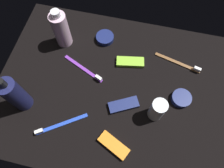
% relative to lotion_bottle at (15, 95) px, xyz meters
% --- Properties ---
extents(ground_plane, '(0.84, 0.64, 0.01)m').
position_rel_lotion_bottle_xyz_m(ground_plane, '(-0.29, -0.13, -0.08)').
color(ground_plane, black).
extents(lotion_bottle, '(0.06, 0.06, 0.18)m').
position_rel_lotion_bottle_xyz_m(lotion_bottle, '(0.00, 0.00, 0.00)').
color(lotion_bottle, '#1B1E4A').
rests_on(lotion_bottle, ground_plane).
extents(bodywash_bottle, '(0.06, 0.06, 0.17)m').
position_rel_lotion_bottle_xyz_m(bodywash_bottle, '(-0.06, -0.28, -0.00)').
color(bodywash_bottle, silver).
rests_on(bodywash_bottle, ground_plane).
extents(deodorant_stick, '(0.05, 0.05, 0.10)m').
position_rel_lotion_bottle_xyz_m(deodorant_stick, '(-0.45, -0.06, -0.03)').
color(deodorant_stick, silver).
rests_on(deodorant_stick, ground_plane).
extents(toothbrush_blue, '(0.16, 0.11, 0.02)m').
position_rel_lotion_bottle_xyz_m(toothbrush_blue, '(-0.14, 0.05, -0.07)').
color(toothbrush_blue, blue).
rests_on(toothbrush_blue, ground_plane).
extents(toothbrush_brown, '(0.18, 0.06, 0.02)m').
position_rel_lotion_bottle_xyz_m(toothbrush_brown, '(-0.52, -0.28, -0.07)').
color(toothbrush_brown, brown).
rests_on(toothbrush_brown, ground_plane).
extents(toothbrush_purple, '(0.17, 0.08, 0.02)m').
position_rel_lotion_bottle_xyz_m(toothbrush_purple, '(-0.17, -0.17, -0.07)').
color(toothbrush_purple, purple).
rests_on(toothbrush_purple, ground_plane).
extents(snack_bar_orange, '(0.11, 0.08, 0.01)m').
position_rel_lotion_bottle_xyz_m(snack_bar_orange, '(-0.34, 0.07, -0.07)').
color(snack_bar_orange, orange).
rests_on(snack_bar_orange, ground_plane).
extents(snack_bar_lime, '(0.11, 0.06, 0.01)m').
position_rel_lotion_bottle_xyz_m(snack_bar_lime, '(-0.33, -0.24, -0.07)').
color(snack_bar_lime, '#8CD133').
rests_on(snack_bar_lime, ground_plane).
extents(snack_bar_navy, '(0.11, 0.08, 0.01)m').
position_rel_lotion_bottle_xyz_m(snack_bar_navy, '(-0.34, -0.07, -0.07)').
color(snack_bar_navy, navy).
rests_on(snack_bar_navy, ground_plane).
extents(cream_tin_left, '(0.07, 0.07, 0.02)m').
position_rel_lotion_bottle_xyz_m(cream_tin_left, '(-0.53, -0.14, -0.07)').
color(cream_tin_left, navy).
rests_on(cream_tin_left, ground_plane).
extents(cream_tin_right, '(0.07, 0.07, 0.02)m').
position_rel_lotion_bottle_xyz_m(cream_tin_right, '(-0.21, -0.33, -0.07)').
color(cream_tin_right, navy).
rests_on(cream_tin_right, ground_plane).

